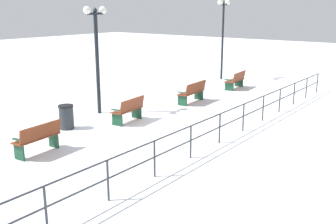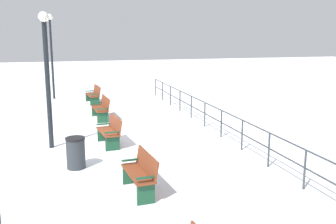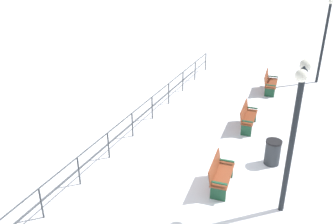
# 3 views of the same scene
# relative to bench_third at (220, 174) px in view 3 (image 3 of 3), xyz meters

# --- Properties ---
(ground_plane) EXTENTS (80.00, 80.00, 0.00)m
(ground_plane) POSITION_rel_bench_third_xyz_m (0.03, 0.01, -0.48)
(ground_plane) COLOR white
(ground_plane) RESTS_ON ground
(bench_third) EXTENTS (0.70, 1.45, 0.93)m
(bench_third) POSITION_rel_bench_third_xyz_m (0.00, 0.00, 0.00)
(bench_third) COLOR brown
(bench_third) RESTS_ON ground
(bench_fourth) EXTENTS (0.61, 1.48, 0.93)m
(bench_fourth) POSITION_rel_bench_third_xyz_m (-0.17, 4.04, 0.01)
(bench_fourth) COLOR brown
(bench_fourth) RESTS_ON ground
(bench_fifth) EXTENTS (0.69, 1.46, 0.93)m
(bench_fifth) POSITION_rel_bench_third_xyz_m (-0.11, 8.07, -0.01)
(bench_fifth) COLOR brown
(bench_fifth) RESTS_ON ground
(lamppost_middle) EXTENTS (0.30, 1.10, 4.20)m
(lamppost_middle) POSITION_rel_bench_third_xyz_m (1.85, -0.25, 2.39)
(lamppost_middle) COLOR black
(lamppost_middle) RESTS_ON ground
(lamppost_far) EXTENTS (0.22, 1.04, 4.18)m
(lamppost_far) POSITION_rel_bench_third_xyz_m (1.85, 10.35, 2.19)
(lamppost_far) COLOR black
(lamppost_far) RESTS_ON ground
(waterfront_railing) EXTENTS (0.05, 19.45, 0.97)m
(waterfront_railing) POSITION_rel_bench_third_xyz_m (-3.87, 0.01, 0.17)
(waterfront_railing) COLOR #383D42
(waterfront_railing) RESTS_ON ground
(trash_bin) EXTENTS (0.52, 0.52, 0.85)m
(trash_bin) POSITION_rel_bench_third_xyz_m (1.18, 1.94, -0.05)
(trash_bin) COLOR #2D3338
(trash_bin) RESTS_ON ground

